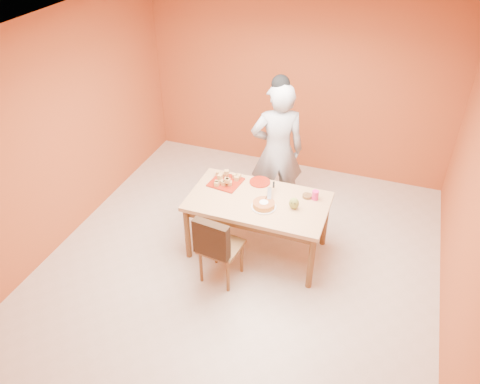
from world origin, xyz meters
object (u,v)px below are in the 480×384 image
(sponge_cake, at_px, (264,204))
(egg_ornament, at_px, (294,203))
(magenta_glass, at_px, (315,195))
(person, at_px, (277,151))
(dining_chair, at_px, (220,246))
(red_dinner_plate, at_px, (260,182))
(dining_table, at_px, (258,206))
(pastry_platter, at_px, (226,182))
(checker_tin, at_px, (307,196))

(sponge_cake, xyz_separation_m, egg_ornament, (0.32, 0.09, 0.03))
(magenta_glass, bearing_deg, person, 135.87)
(dining_chair, height_order, red_dinner_plate, dining_chair)
(dining_table, height_order, person, person)
(person, distance_m, pastry_platter, 0.81)
(red_dinner_plate, bearing_deg, dining_table, -75.19)
(dining_table, height_order, egg_ornament, egg_ornament)
(sponge_cake, relative_size, checker_tin, 2.22)
(egg_ornament, height_order, checker_tin, egg_ornament)
(person, relative_size, egg_ornament, 13.13)
(person, xyz_separation_m, magenta_glass, (0.64, -0.62, -0.12))
(pastry_platter, bearing_deg, dining_chair, -73.30)
(sponge_cake, distance_m, checker_tin, 0.55)
(person, distance_m, egg_ornament, 0.99)
(pastry_platter, xyz_separation_m, sponge_cake, (0.58, -0.32, 0.03))
(pastry_platter, distance_m, egg_ornament, 0.93)
(red_dinner_plate, bearing_deg, sponge_cake, -67.34)
(pastry_platter, bearing_deg, red_dinner_plate, 21.11)
(person, relative_size, checker_tin, 16.68)
(person, xyz_separation_m, sponge_cake, (0.13, -0.97, -0.13))
(egg_ornament, xyz_separation_m, checker_tin, (0.09, 0.26, -0.05))
(person, height_order, checker_tin, person)
(red_dinner_plate, distance_m, egg_ornament, 0.64)
(pastry_platter, height_order, egg_ornament, egg_ornament)
(sponge_cake, bearing_deg, magenta_glass, 34.60)
(red_dinner_plate, height_order, sponge_cake, sponge_cake)
(dining_table, distance_m, person, 0.90)
(checker_tin, bearing_deg, sponge_cake, -139.47)
(dining_table, distance_m, dining_chair, 0.66)
(sponge_cake, height_order, magenta_glass, magenta_glass)
(dining_chair, relative_size, sponge_cake, 3.74)
(person, xyz_separation_m, checker_tin, (0.54, -0.61, -0.15))
(pastry_platter, bearing_deg, egg_ornament, -13.92)
(dining_chair, bearing_deg, dining_table, 74.64)
(dining_chair, bearing_deg, pastry_platter, 113.44)
(checker_tin, bearing_deg, person, 131.61)
(dining_table, distance_m, checker_tin, 0.58)
(pastry_platter, relative_size, red_dinner_plate, 1.39)
(pastry_platter, bearing_deg, person, 55.47)
(sponge_cake, distance_m, magenta_glass, 0.62)
(magenta_glass, distance_m, checker_tin, 0.10)
(dining_table, xyz_separation_m, dining_chair, (-0.24, -0.59, -0.19))
(dining_chair, bearing_deg, sponge_cake, 61.11)
(checker_tin, bearing_deg, dining_chair, -132.32)
(egg_ornament, bearing_deg, sponge_cake, -145.84)
(egg_ornament, bearing_deg, dining_chair, -121.30)
(pastry_platter, distance_m, magenta_glass, 1.09)
(pastry_platter, bearing_deg, sponge_cake, -28.65)
(pastry_platter, height_order, red_dinner_plate, pastry_platter)
(pastry_platter, distance_m, red_dinner_plate, 0.41)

